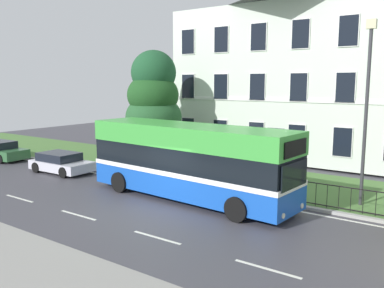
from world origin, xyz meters
The scene contains 7 objects.
ground_plane centered at (0.00, 1.25, -0.01)m, with size 60.00×56.00×0.18m.
georgian_townhouse centered at (0.21, 16.85, 5.99)m, with size 16.40×10.40×11.68m.
iron_verge_railing centered at (0.21, 4.40, 0.62)m, with size 15.59×0.04×0.97m.
evergreen_tree centered at (-6.83, 8.35, 3.13)m, with size 4.41×4.41×7.03m.
single_decker_bus centered at (0.22, 2.50, 1.73)m, with size 10.09×3.11×3.30m.
parked_hatchback_00 centered at (-8.96, 2.69, 0.56)m, with size 3.76×2.00×1.14m.
street_lamp_post centered at (6.72, 5.60, 4.33)m, with size 0.36×0.24×7.42m.
Camera 1 is at (10.48, -11.73, 5.13)m, focal length 38.26 mm.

